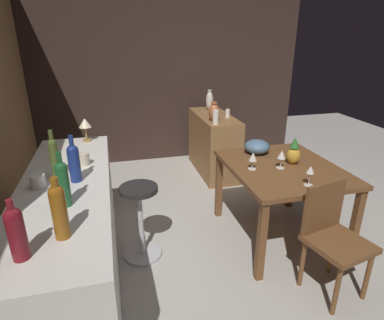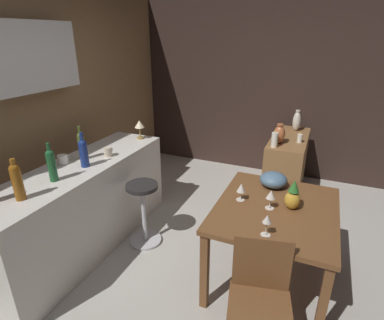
{
  "view_description": "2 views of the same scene",
  "coord_description": "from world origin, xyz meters",
  "px_view_note": "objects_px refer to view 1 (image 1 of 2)",
  "views": [
    {
      "loc": [
        -2.3,
        1.0,
        1.86
      ],
      "look_at": [
        0.27,
        0.34,
        0.82
      ],
      "focal_mm": 30.43,
      "sensor_mm": 36.0,
      "label": 1
    },
    {
      "loc": [
        -2.15,
        -0.7,
        2.05
      ],
      "look_at": [
        0.58,
        0.48,
        0.83
      ],
      "focal_mm": 28.83,
      "sensor_mm": 36.0,
      "label": 2
    }
  ],
  "objects_px": {
    "cup_white": "(38,181)",
    "vase_ceramic_ivory": "(210,100)",
    "bar_stool": "(141,220)",
    "wine_bottle_amber": "(59,209)",
    "fruit_bowl": "(257,147)",
    "chair_near_window": "(333,235)",
    "wine_glass_center": "(253,157)",
    "wine_glass_left": "(310,171)",
    "pillar_candle_tall": "(228,113)",
    "pillar_candle_short": "(216,117)",
    "counter_lamp": "(85,125)",
    "wine_glass_right": "(282,155)",
    "dining_table": "(282,175)",
    "vase_copper": "(214,112)",
    "wine_bottle_ruby": "(16,231)",
    "wine_bottle_cobalt": "(74,161)",
    "wine_bottle_green": "(63,182)",
    "wine_bottle_olive": "(54,155)",
    "pineapple_centerpiece": "(294,152)",
    "sideboard_cabinet": "(213,144)",
    "cup_cream": "(84,159)"
  },
  "relations": [
    {
      "from": "dining_table",
      "to": "wine_bottle_amber",
      "type": "bearing_deg",
      "value": 117.58
    },
    {
      "from": "sideboard_cabinet",
      "to": "cup_white",
      "type": "relative_size",
      "value": 8.47
    },
    {
      "from": "bar_stool",
      "to": "wine_bottle_cobalt",
      "type": "bearing_deg",
      "value": 120.4
    },
    {
      "from": "wine_glass_left",
      "to": "sideboard_cabinet",
      "type": "bearing_deg",
      "value": 2.66
    },
    {
      "from": "bar_stool",
      "to": "fruit_bowl",
      "type": "xyz_separation_m",
      "value": [
        0.34,
        -1.21,
        0.45
      ]
    },
    {
      "from": "vase_copper",
      "to": "cup_white",
      "type": "bearing_deg",
      "value": 133.16
    },
    {
      "from": "chair_near_window",
      "to": "pillar_candle_short",
      "type": "distance_m",
      "value": 2.02
    },
    {
      "from": "wine_bottle_olive",
      "to": "dining_table",
      "type": "bearing_deg",
      "value": -86.86
    },
    {
      "from": "chair_near_window",
      "to": "cup_white",
      "type": "xyz_separation_m",
      "value": [
        0.45,
        2.01,
        0.47
      ]
    },
    {
      "from": "sideboard_cabinet",
      "to": "wine_glass_left",
      "type": "bearing_deg",
      "value": -177.34
    },
    {
      "from": "bar_stool",
      "to": "wine_bottle_olive",
      "type": "relative_size",
      "value": 2.0
    },
    {
      "from": "chair_near_window",
      "to": "wine_glass_center",
      "type": "distance_m",
      "value": 0.88
    },
    {
      "from": "wine_glass_center",
      "to": "fruit_bowl",
      "type": "xyz_separation_m",
      "value": [
        0.36,
        -0.21,
        -0.04
      ]
    },
    {
      "from": "wine_bottle_olive",
      "to": "counter_lamp",
      "type": "bearing_deg",
      "value": -12.71
    },
    {
      "from": "wine_bottle_amber",
      "to": "cup_cream",
      "type": "distance_m",
      "value": 0.98
    },
    {
      "from": "vase_copper",
      "to": "wine_bottle_amber",
      "type": "bearing_deg",
      "value": 146.12
    },
    {
      "from": "cup_white",
      "to": "vase_ceramic_ivory",
      "type": "xyz_separation_m",
      "value": [
        2.28,
        -1.9,
        0.01
      ]
    },
    {
      "from": "wine_glass_right",
      "to": "fruit_bowl",
      "type": "xyz_separation_m",
      "value": [
        0.4,
        0.04,
        -0.05
      ]
    },
    {
      "from": "chair_near_window",
      "to": "wine_bottle_ruby",
      "type": "relative_size",
      "value": 2.82
    },
    {
      "from": "wine_glass_center",
      "to": "pillar_candle_short",
      "type": "relative_size",
      "value": 0.78
    },
    {
      "from": "bar_stool",
      "to": "wine_bottle_amber",
      "type": "xyz_separation_m",
      "value": [
        -0.94,
        0.45,
        0.7
      ]
    },
    {
      "from": "counter_lamp",
      "to": "pillar_candle_short",
      "type": "distance_m",
      "value": 1.58
    },
    {
      "from": "wine_glass_left",
      "to": "wine_bottle_amber",
      "type": "xyz_separation_m",
      "value": [
        -0.5,
        1.74,
        0.2
      ]
    },
    {
      "from": "dining_table",
      "to": "fruit_bowl",
      "type": "bearing_deg",
      "value": 14.02
    },
    {
      "from": "cup_cream",
      "to": "pillar_candle_short",
      "type": "xyz_separation_m",
      "value": [
        1.18,
        -1.46,
        -0.04
      ]
    },
    {
      "from": "pineapple_centerpiece",
      "to": "wine_bottle_green",
      "type": "bearing_deg",
      "value": 107.98
    },
    {
      "from": "wine_glass_left",
      "to": "cup_white",
      "type": "bearing_deg",
      "value": 85.83
    },
    {
      "from": "pineapple_centerpiece",
      "to": "wine_bottle_cobalt",
      "type": "xyz_separation_m",
      "value": [
        -0.27,
        1.85,
        0.2
      ]
    },
    {
      "from": "sideboard_cabinet",
      "to": "wine_bottle_ruby",
      "type": "relative_size",
      "value": 3.66
    },
    {
      "from": "wine_bottle_amber",
      "to": "dining_table",
      "type": "bearing_deg",
      "value": -62.42
    },
    {
      "from": "vase_copper",
      "to": "fruit_bowl",
      "type": "bearing_deg",
      "value": -173.57
    },
    {
      "from": "sideboard_cabinet",
      "to": "vase_copper",
      "type": "height_order",
      "value": "vase_copper"
    },
    {
      "from": "wine_bottle_amber",
      "to": "pineapple_centerpiece",
      "type": "bearing_deg",
      "value": -63.06
    },
    {
      "from": "bar_stool",
      "to": "cup_cream",
      "type": "height_order",
      "value": "cup_cream"
    },
    {
      "from": "wine_bottle_cobalt",
      "to": "pillar_candle_tall",
      "type": "height_order",
      "value": "wine_bottle_cobalt"
    },
    {
      "from": "vase_ceramic_ivory",
      "to": "wine_bottle_olive",
      "type": "bearing_deg",
      "value": 139.48
    },
    {
      "from": "pineapple_centerpiece",
      "to": "wine_bottle_cobalt",
      "type": "height_order",
      "value": "wine_bottle_cobalt"
    },
    {
      "from": "wine_bottle_amber",
      "to": "bar_stool",
      "type": "bearing_deg",
      "value": -25.9
    },
    {
      "from": "wine_glass_right",
      "to": "wine_bottle_ruby",
      "type": "distance_m",
      "value": 2.13
    },
    {
      "from": "wine_bottle_ruby",
      "to": "wine_bottle_cobalt",
      "type": "bearing_deg",
      "value": -12.71
    },
    {
      "from": "dining_table",
      "to": "wine_bottle_amber",
      "type": "height_order",
      "value": "wine_bottle_amber"
    },
    {
      "from": "wine_bottle_amber",
      "to": "vase_copper",
      "type": "relative_size",
      "value": 1.36
    },
    {
      "from": "wine_bottle_ruby",
      "to": "wine_bottle_amber",
      "type": "height_order",
      "value": "wine_bottle_amber"
    },
    {
      "from": "pillar_candle_short",
      "to": "counter_lamp",
      "type": "bearing_deg",
      "value": 111.13
    },
    {
      "from": "wine_glass_right",
      "to": "fruit_bowl",
      "type": "distance_m",
      "value": 0.41
    },
    {
      "from": "bar_stool",
      "to": "wine_bottle_amber",
      "type": "relative_size",
      "value": 2.07
    },
    {
      "from": "wine_bottle_green",
      "to": "vase_ceramic_ivory",
      "type": "bearing_deg",
      "value": -33.26
    },
    {
      "from": "dining_table",
      "to": "pillar_candle_short",
      "type": "relative_size",
      "value": 5.59
    },
    {
      "from": "wine_glass_center",
      "to": "pillar_candle_short",
      "type": "distance_m",
      "value": 1.24
    },
    {
      "from": "wine_glass_left",
      "to": "pillar_candle_tall",
      "type": "relative_size",
      "value": 1.26
    }
  ]
}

